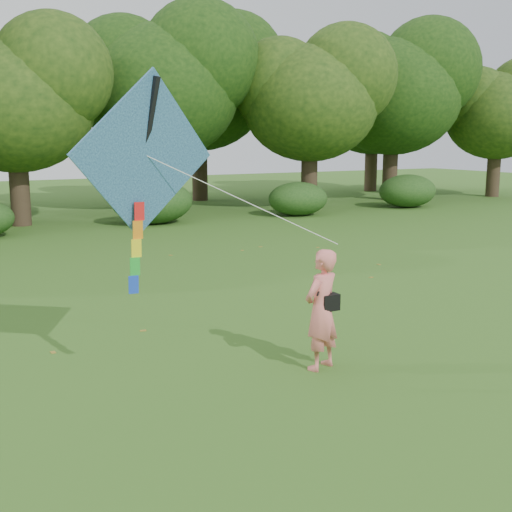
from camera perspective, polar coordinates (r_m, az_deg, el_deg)
ground at (r=10.77m, az=8.51°, el=-9.26°), size 100.00×100.00×0.00m
man_kite_flyer at (r=10.12m, az=5.83°, el=-4.77°), size 0.82×0.68×1.93m
crossbody_bag at (r=10.13m, az=6.49°, el=-4.03°), size 0.43×0.20×0.74m
flying_kite at (r=9.09m, az=-9.85°, el=8.55°), size 4.00×0.97×3.11m
tree_line at (r=31.96m, az=-14.86°, el=13.70°), size 54.70×15.30×9.48m
shrub_band at (r=26.36m, az=-16.63°, el=4.03°), size 39.15×3.22×1.88m
fallen_leaves at (r=15.27m, az=-0.49°, el=-3.20°), size 10.59×14.55×0.01m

